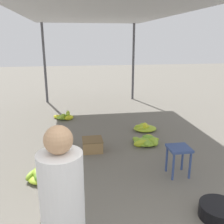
{
  "coord_description": "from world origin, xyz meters",
  "views": [
    {
      "loc": [
        -0.64,
        -1.04,
        2.09
      ],
      "look_at": [
        0.0,
        2.94,
        0.92
      ],
      "focal_mm": 40.0,
      "sensor_mm": 36.0,
      "label": 1
    }
  ],
  "objects": [
    {
      "name": "banana_pile_right_1",
      "position": [
        1.02,
        4.37,
        0.07
      ],
      "size": [
        0.54,
        0.5,
        0.18
      ],
      "color": "#77B437",
      "rests_on": "ground"
    },
    {
      "name": "banana_pile_left_0",
      "position": [
        -1.17,
        2.52,
        0.07
      ],
      "size": [
        0.53,
        0.45,
        0.17
      ],
      "color": "#90BE32",
      "rests_on": "ground"
    },
    {
      "name": "canopy_tarp",
      "position": [
        0.0,
        3.96,
        2.63
      ],
      "size": [
        3.43,
        7.71,
        0.04
      ],
      "primitive_type": "cube",
      "color": "#B2B2B7",
      "rests_on": "canopy_post_front_left"
    },
    {
      "name": "vendor_foreground",
      "position": [
        -0.75,
        0.57,
        0.8
      ],
      "size": [
        0.44,
        0.44,
        1.54
      ],
      "color": "#2D2D33",
      "rests_on": "ground"
    },
    {
      "name": "banana_pile_right_0",
      "position": [
        0.83,
        3.57,
        0.06
      ],
      "size": [
        0.58,
        0.55,
        0.15
      ],
      "color": "#9CC330",
      "rests_on": "ground"
    },
    {
      "name": "banana_pile_left_1",
      "position": [
        -0.88,
        5.56,
        0.07
      ],
      "size": [
        0.6,
        0.48,
        0.21
      ],
      "color": "#A7C72E",
      "rests_on": "ground"
    },
    {
      "name": "basin_black",
      "position": [
        1.05,
        1.29,
        0.09
      ],
      "size": [
        0.48,
        0.48,
        0.17
      ],
      "color": "black",
      "rests_on": "ground"
    },
    {
      "name": "crate_near",
      "position": [
        -0.3,
        3.44,
        0.12
      ],
      "size": [
        0.39,
        0.39,
        0.24
      ],
      "color": "#9E7A4C",
      "rests_on": "ground"
    },
    {
      "name": "canopy_post_back_right",
      "position": [
        1.51,
        7.61,
        1.31
      ],
      "size": [
        0.08,
        0.08,
        2.61
      ],
      "primitive_type": "cylinder",
      "color": "#4C4C51",
      "rests_on": "ground"
    },
    {
      "name": "canopy_post_back_left",
      "position": [
        -1.51,
        7.61,
        1.31
      ],
      "size": [
        0.08,
        0.08,
        2.61
      ],
      "primitive_type": "cylinder",
      "color": "#4C4C51",
      "rests_on": "ground"
    },
    {
      "name": "stool",
      "position": [
        0.96,
        2.32,
        0.38
      ],
      "size": [
        0.34,
        0.34,
        0.48
      ],
      "color": "#384C84",
      "rests_on": "ground"
    }
  ]
}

